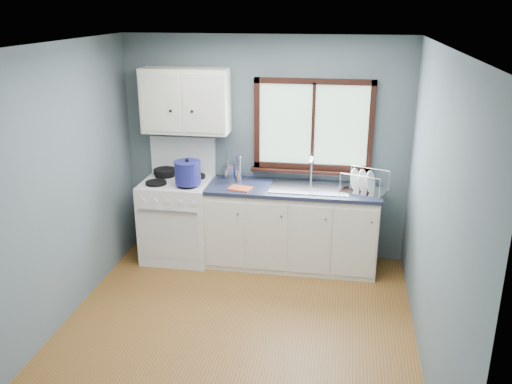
% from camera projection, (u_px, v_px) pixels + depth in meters
% --- Properties ---
extents(floor, '(3.20, 3.60, 0.02)m').
position_uv_depth(floor, '(234.00, 336.00, 4.83)').
color(floor, brown).
rests_on(floor, ground).
extents(ceiling, '(3.20, 3.60, 0.02)m').
position_uv_depth(ceiling, '(229.00, 45.00, 4.00)').
color(ceiling, white).
rests_on(ceiling, wall_back).
extents(wall_back, '(3.20, 0.02, 2.50)m').
position_uv_depth(wall_back, '(265.00, 149.00, 6.10)').
color(wall_back, slate).
rests_on(wall_back, ground).
extents(wall_front, '(3.20, 0.02, 2.50)m').
position_uv_depth(wall_front, '(158.00, 328.00, 2.73)').
color(wall_front, slate).
rests_on(wall_front, ground).
extents(wall_left, '(0.02, 3.60, 2.50)m').
position_uv_depth(wall_left, '(49.00, 194.00, 4.67)').
color(wall_left, slate).
rests_on(wall_left, ground).
extents(wall_right, '(0.02, 3.60, 2.50)m').
position_uv_depth(wall_right, '(436.00, 216.00, 4.17)').
color(wall_right, slate).
rests_on(wall_right, ground).
extents(gas_range, '(0.76, 0.69, 1.36)m').
position_uv_depth(gas_range, '(178.00, 217.00, 6.19)').
color(gas_range, white).
rests_on(gas_range, floor).
extents(base_cabinets, '(1.85, 0.60, 0.88)m').
position_uv_depth(base_cabinets, '(292.00, 230.00, 6.03)').
color(base_cabinets, silver).
rests_on(base_cabinets, floor).
extents(countertop, '(1.89, 0.64, 0.04)m').
position_uv_depth(countertop, '(293.00, 189.00, 5.87)').
color(countertop, '#171C2F').
rests_on(countertop, base_cabinets).
extents(sink, '(0.84, 0.46, 0.44)m').
position_uv_depth(sink, '(309.00, 193.00, 5.85)').
color(sink, silver).
rests_on(sink, countertop).
extents(window, '(1.36, 0.10, 1.03)m').
position_uv_depth(window, '(313.00, 132.00, 5.91)').
color(window, '#9EC6A8').
rests_on(window, wall_back).
extents(upper_cabinets, '(0.95, 0.35, 0.70)m').
position_uv_depth(upper_cabinets, '(185.00, 101.00, 5.88)').
color(upper_cabinets, silver).
rests_on(upper_cabinets, wall_back).
extents(skillet, '(0.42, 0.33, 0.05)m').
position_uv_depth(skillet, '(165.00, 171.00, 6.19)').
color(skillet, black).
rests_on(skillet, gas_range).
extents(stockpot, '(0.36, 0.36, 0.28)m').
position_uv_depth(stockpot, '(188.00, 172.00, 5.81)').
color(stockpot, navy).
rests_on(stockpot, gas_range).
extents(utensil_crock, '(0.13, 0.13, 0.39)m').
position_uv_depth(utensil_crock, '(230.00, 171.00, 6.14)').
color(utensil_crock, silver).
rests_on(utensil_crock, countertop).
extents(thermos, '(0.07, 0.07, 0.31)m').
position_uv_depth(thermos, '(239.00, 169.00, 5.99)').
color(thermos, silver).
rests_on(thermos, countertop).
extents(soap_bottle, '(0.14, 0.14, 0.28)m').
position_uv_depth(soap_bottle, '(238.00, 166.00, 6.12)').
color(soap_bottle, '#1C34BD').
rests_on(soap_bottle, countertop).
extents(dish_towel, '(0.27, 0.22, 0.02)m').
position_uv_depth(dish_towel, '(240.00, 188.00, 5.79)').
color(dish_towel, '#C54F28').
rests_on(dish_towel, countertop).
extents(dish_rack, '(0.54, 0.48, 0.23)m').
position_uv_depth(dish_rack, '(364.00, 186.00, 5.71)').
color(dish_rack, silver).
rests_on(dish_rack, countertop).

